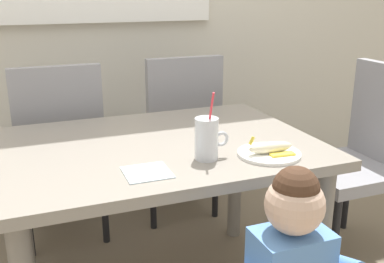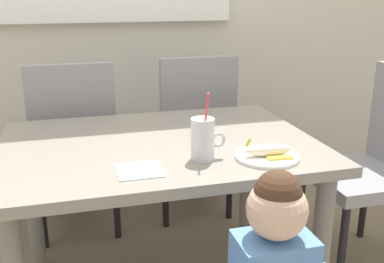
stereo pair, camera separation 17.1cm
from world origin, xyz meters
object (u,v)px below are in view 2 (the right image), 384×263
at_px(dining_table, 160,166).
at_px(dining_chair_left, 74,140).
at_px(paper_napkin, 140,170).
at_px(milk_cup, 203,141).
at_px(snack_plate, 267,157).
at_px(dining_chair_right, 193,128).
at_px(dining_chair_far, 378,157).
at_px(peeled_banana, 269,151).

xyz_separation_m(dining_table, dining_chair_left, (-0.32, 0.65, -0.07)).
bearing_deg(dining_chair_left, paper_napkin, 102.21).
xyz_separation_m(dining_table, milk_cup, (0.11, -0.23, 0.17)).
distance_m(dining_chair_left, snack_plate, 1.16).
relative_size(dining_chair_right, milk_cup, 3.85).
distance_m(dining_chair_right, milk_cup, 0.99).
xyz_separation_m(dining_chair_far, snack_plate, (-0.71, -0.30, 0.18)).
xyz_separation_m(dining_chair_right, peeled_banana, (0.00, -0.99, 0.21)).
distance_m(dining_chair_left, dining_chair_right, 0.66).
bearing_deg(milk_cup, dining_chair_left, 116.24).
distance_m(dining_table, snack_plate, 0.45).
xyz_separation_m(milk_cup, paper_napkin, (-0.23, -0.05, -0.06)).
bearing_deg(dining_chair_right, peeled_banana, 90.23).
height_order(dining_chair_left, milk_cup, milk_cup).
relative_size(dining_table, dining_chair_left, 1.28).
bearing_deg(dining_chair_far, dining_table, -89.14).
height_order(dining_table, snack_plate, snack_plate).
distance_m(dining_chair_far, milk_cup, 1.00).
bearing_deg(dining_chair_far, paper_napkin, -75.79).
relative_size(snack_plate, paper_napkin, 1.53).
bearing_deg(snack_plate, paper_napkin, 179.76).
bearing_deg(snack_plate, dining_chair_left, 125.23).
bearing_deg(peeled_banana, snack_plate, 107.04).
height_order(dining_chair_right, paper_napkin, dining_chair_right).
distance_m(snack_plate, peeled_banana, 0.03).
xyz_separation_m(dining_table, dining_chair_right, (0.33, 0.70, -0.07)).
height_order(dining_chair_far, snack_plate, dining_chair_far).
relative_size(dining_chair_right, peeled_banana, 5.53).
distance_m(dining_table, paper_napkin, 0.32).
bearing_deg(dining_table, peeled_banana, -40.64).
relative_size(milk_cup, paper_napkin, 1.66).
xyz_separation_m(dining_table, paper_napkin, (-0.12, -0.28, 0.11)).
bearing_deg(dining_table, dining_chair_left, 116.45).
distance_m(milk_cup, peeled_banana, 0.24).
relative_size(dining_chair_far, peeled_banana, 5.53).
bearing_deg(dining_table, milk_cup, -64.34).
relative_size(dining_chair_right, snack_plate, 4.17).
xyz_separation_m(dining_table, dining_chair_far, (1.04, 0.02, -0.07)).
distance_m(dining_table, dining_chair_far, 1.05).
xyz_separation_m(dining_table, peeled_banana, (0.34, -0.29, 0.13)).
distance_m(dining_chair_far, snack_plate, 0.79).
bearing_deg(paper_napkin, dining_chair_far, 14.21).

